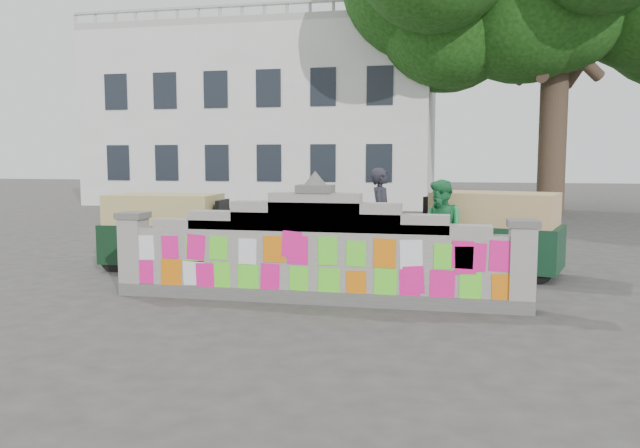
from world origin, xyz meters
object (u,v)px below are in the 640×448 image
Objects in this scene: cyclist_bike at (381,248)px; rickshaw_left at (169,230)px; rickshaw_right at (490,232)px; pedestrian at (441,230)px; cyclist_rider at (381,229)px.

cyclist_bike is 4.25m from rickshaw_left.
pedestrian is at bearing 57.12° from rickshaw_right.
rickshaw_right is (2.01, 0.57, 0.29)m from cyclist_bike.
cyclist_rider is 1.13m from pedestrian.
rickshaw_right reaches higher than rickshaw_left.
cyclist_rider reaches higher than cyclist_bike.
rickshaw_left is at bearing 93.40° from cyclist_bike.
rickshaw_left is (-4.24, -0.11, 0.25)m from cyclist_bike.
rickshaw_right reaches higher than cyclist_bike.
rickshaw_right is at bearing 3.22° from rickshaw_left.
cyclist_rider is at bearing -141.92° from pedestrian.
cyclist_rider is at bearing -88.14° from cyclist_bike.
rickshaw_left is at bearing 93.40° from cyclist_rider.
pedestrian reaches higher than cyclist_bike.
pedestrian is at bearing -4.17° from rickshaw_left.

